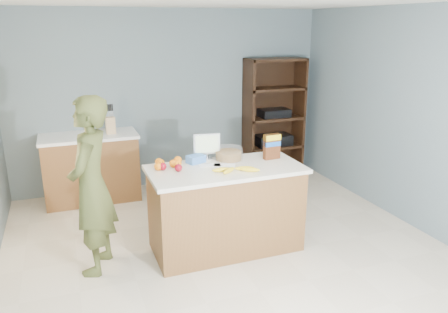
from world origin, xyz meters
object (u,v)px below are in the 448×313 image
object	(u,v)px
shelving_unit	(272,120)
cereal_box	(272,145)
tv	(207,145)
counter_peninsula	(226,212)
person	(91,186)

from	to	relation	value
shelving_unit	cereal_box	world-z (taller)	shelving_unit
shelving_unit	tv	world-z (taller)	shelving_unit
counter_peninsula	shelving_unit	distance (m)	2.61
counter_peninsula	cereal_box	bearing A→B (deg)	10.16
person	tv	xyz separation A→B (m)	(1.21, 0.26, 0.21)
shelving_unit	cereal_box	distance (m)	2.19
shelving_unit	tv	size ratio (longest dim) A/B	6.38
person	cereal_box	xyz separation A→B (m)	(1.87, 0.03, 0.21)
person	tv	world-z (taller)	person
person	cereal_box	distance (m)	1.88
counter_peninsula	cereal_box	distance (m)	0.86
shelving_unit	tv	distance (m)	2.38
shelving_unit	tv	xyz separation A→B (m)	(-1.64, -1.72, 0.19)
shelving_unit	person	bearing A→B (deg)	-145.22
counter_peninsula	shelving_unit	xyz separation A→B (m)	(1.55, 2.05, 0.45)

